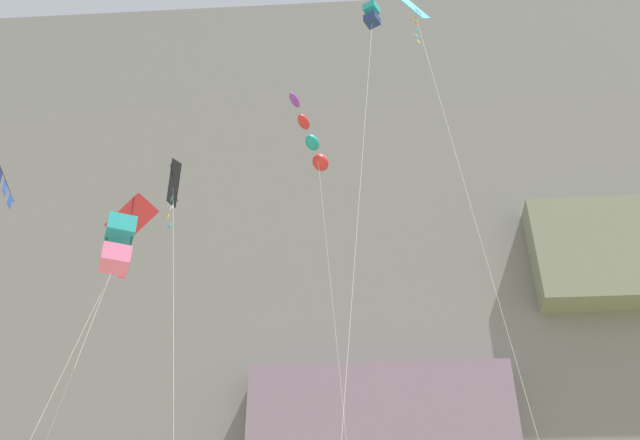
{
  "coord_description": "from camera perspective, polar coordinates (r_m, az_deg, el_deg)",
  "views": [
    {
      "loc": [
        -1.05,
        3.99,
        1.73
      ],
      "look_at": [
        -2.39,
        26.24,
        18.05
      ],
      "focal_mm": 43.7,
      "sensor_mm": 36.0,
      "label": 1
    }
  ],
  "objects": [
    {
      "name": "kite_box_low_right",
      "position": [
        34.97,
        3.79,
        14.5
      ],
      "size": [
        2.73,
        3.55,
        29.63
      ],
      "color": "teal",
      "rests_on": "ground"
    },
    {
      "name": "kite_diamond_mid_left",
      "position": [
        41.22,
        7.13,
        14.32
      ],
      "size": [
        3.6,
        5.42,
        35.59
      ],
      "color": "#38B2D1",
      "rests_on": "ground"
    },
    {
      "name": "kite_diamond_high_left",
      "position": [
        32.28,
        -13.83,
        -0.45
      ],
      "size": [
        2.68,
        4.43,
        21.66
      ],
      "color": "red",
      "rests_on": "ground"
    },
    {
      "name": "cliff_face",
      "position": [
        68.84,
        4.02,
        -9.74
      ],
      "size": [
        180.0,
        26.93,
        64.72
      ],
      "color": "slate",
      "rests_on": "ground"
    },
    {
      "name": "kite_diamond_mid_right",
      "position": [
        27.09,
        -10.66,
        1.68
      ],
      "size": [
        2.82,
        1.99,
        19.67
      ],
      "color": "black",
      "rests_on": "ground"
    },
    {
      "name": "kite_windsock_high_right",
      "position": [
        42.48,
        -0.51,
        5.52
      ],
      "size": [
        3.67,
        5.71,
        30.75
      ],
      "color": "red",
      "rests_on": "ground"
    },
    {
      "name": "kite_box_upper_left",
      "position": [
        28.15,
        -14.6,
        -1.75
      ],
      "size": [
        3.44,
        3.21,
        18.12
      ],
      "color": "teal",
      "rests_on": "ground"
    }
  ]
}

